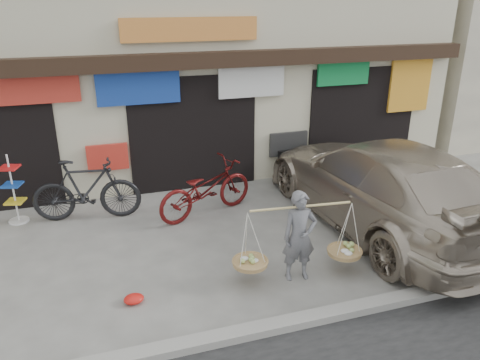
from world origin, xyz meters
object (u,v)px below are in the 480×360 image
object	(u,v)px
bike_2	(206,189)
suv	(380,184)
street_vendor	(299,240)
display_rack	(14,195)
bike_1	(86,190)

from	to	relation	value
bike_2	suv	xyz separation A→B (m)	(3.21, -1.49, 0.29)
street_vendor	bike_2	world-z (taller)	street_vendor
suv	display_rack	size ratio (longest dim) A/B	4.24
street_vendor	bike_1	size ratio (longest dim) A/B	0.99
street_vendor	display_rack	distance (m)	5.93
bike_1	suv	distance (m)	5.96
street_vendor	bike_1	xyz separation A→B (m)	(-3.24, 3.36, -0.05)
bike_2	suv	distance (m)	3.55
suv	display_rack	bearing A→B (deg)	-21.73
suv	display_rack	xyz separation A→B (m)	(-7.01, 2.35, -0.29)
bike_2	suv	size ratio (longest dim) A/B	0.36
bike_1	bike_2	bearing A→B (deg)	-93.73
bike_1	street_vendor	bearing A→B (deg)	-126.88
bike_1	suv	world-z (taller)	suv
bike_2	suv	world-z (taller)	suv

